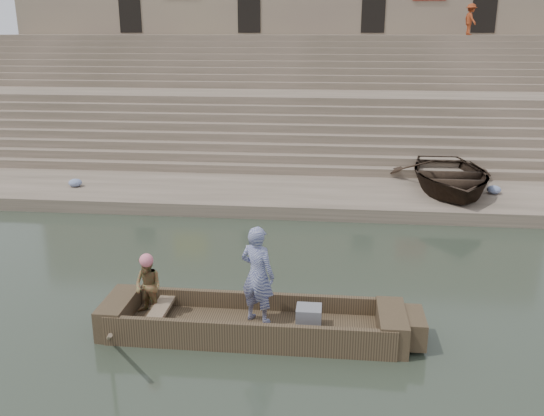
% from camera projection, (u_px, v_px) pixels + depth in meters
% --- Properties ---
extents(ground, '(120.00, 120.00, 0.00)m').
position_uv_depth(ground, '(180.00, 310.00, 11.72)').
color(ground, '#2C3729').
rests_on(ground, ground).
extents(lower_landing, '(32.00, 4.00, 0.40)m').
position_uv_depth(lower_landing, '(242.00, 194.00, 19.26)').
color(lower_landing, gray).
rests_on(lower_landing, ground).
extents(mid_landing, '(32.00, 3.00, 2.80)m').
position_uv_depth(mid_landing, '(267.00, 124.00, 26.03)').
color(mid_landing, gray).
rests_on(mid_landing, ground).
extents(upper_landing, '(32.00, 3.00, 5.20)m').
position_uv_depth(upper_landing, '(281.00, 83.00, 32.33)').
color(upper_landing, gray).
rests_on(upper_landing, ground).
extents(ghat_steps, '(32.00, 11.00, 5.20)m').
position_uv_depth(ghat_steps, '(271.00, 110.00, 27.52)').
color(ghat_steps, gray).
rests_on(ghat_steps, ground).
extents(building_wall, '(32.00, 5.07, 11.20)m').
position_uv_depth(building_wall, '(287.00, 27.00, 35.24)').
color(building_wall, gray).
rests_on(building_wall, ground).
extents(main_rowboat, '(5.00, 1.30, 0.22)m').
position_uv_depth(main_rowboat, '(252.00, 329.00, 10.74)').
color(main_rowboat, brown).
rests_on(main_rowboat, ground).
extents(rowboat_trim, '(6.04, 2.63, 1.85)m').
position_uv_depth(rowboat_trim, '(263.00, 320.00, 10.66)').
color(rowboat_trim, brown).
rests_on(rowboat_trim, ground).
extents(standing_man, '(0.81, 0.69, 1.87)m').
position_uv_depth(standing_man, '(258.00, 275.00, 10.55)').
color(standing_man, navy).
rests_on(standing_man, main_rowboat).
extents(rowing_man, '(0.71, 0.64, 1.18)m').
position_uv_depth(rowing_man, '(148.00, 286.00, 10.89)').
color(rowing_man, '#2A7E38').
rests_on(rowing_man, main_rowboat).
extents(television, '(0.46, 0.42, 0.40)m').
position_uv_depth(television, '(308.00, 317.00, 10.54)').
color(television, slate).
rests_on(television, main_rowboat).
extents(beached_rowboat, '(3.57, 4.97, 1.02)m').
position_uv_depth(beached_rowboat, '(450.00, 175.00, 18.79)').
color(beached_rowboat, '#2D2116').
rests_on(beached_rowboat, lower_landing).
extents(pedestrian, '(0.79, 1.10, 1.54)m').
position_uv_depth(pedestrian, '(471.00, 19.00, 29.49)').
color(pedestrian, '#923818').
rests_on(pedestrian, upper_landing).
extents(cloth_bundles, '(14.23, 1.03, 0.26)m').
position_uv_depth(cloth_bundles, '(280.00, 186.00, 18.96)').
color(cloth_bundles, '#3F5999').
rests_on(cloth_bundles, lower_landing).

